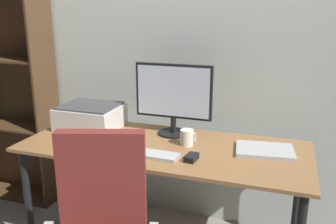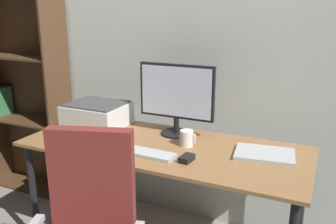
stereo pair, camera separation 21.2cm
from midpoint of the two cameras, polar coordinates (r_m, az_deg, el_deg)
The scene contains 10 objects.
back_wall at distance 2.52m, azimuth 0.81°, elevation 10.89°, with size 6.40×0.10×2.60m, color beige.
desk at distance 2.20m, azimuth -3.50°, elevation -7.23°, with size 1.71×0.70×0.74m.
monitor at distance 2.28m, azimuth -1.80°, elevation 2.64°, with size 0.50×0.20×0.46m.
keyboard at distance 2.01m, azimuth -5.46°, elevation -6.77°, with size 0.29×0.11×0.02m, color #B7BABC.
mouse at distance 1.95m, azimuth 0.62°, elevation -7.29°, with size 0.06×0.10×0.03m, color black.
coffee_mug at distance 2.15m, azimuth 0.21°, elevation -4.09°, with size 0.10×0.08×0.10m.
laptop at distance 2.10m, azimuth 12.34°, elevation -6.00°, with size 0.32×0.23×0.02m, color #B7BABC.
printer at distance 2.53m, azimuth -14.55°, elevation -0.70°, with size 0.40×0.34×0.16m.
paper_sheet at distance 2.08m, azimuth -12.26°, elevation -6.55°, with size 0.21×0.30×0.00m, color white.
bookshelf at distance 3.21m, azimuth -25.87°, elevation 2.73°, with size 0.78×0.28×1.77m.
Camera 1 is at (0.68, -1.90, 1.53)m, focal length 38.44 mm.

